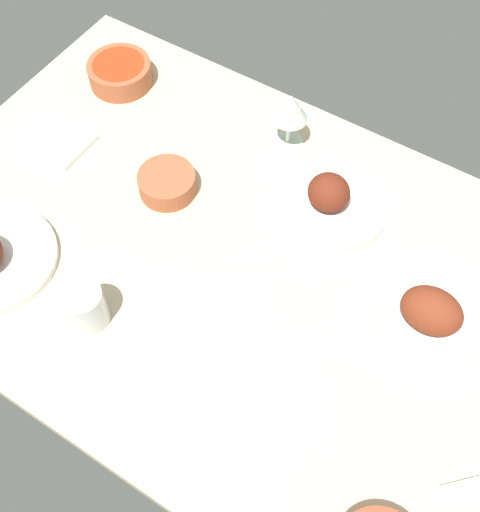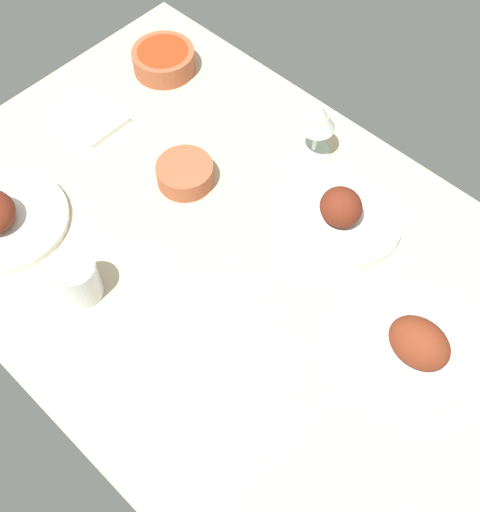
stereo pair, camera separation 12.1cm
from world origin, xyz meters
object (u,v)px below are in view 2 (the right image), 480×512
(bowl_cream, at_px, (185,173))
(folded_napkin, at_px, (88,115))
(wine_glass, at_px, (318,119))
(plate_far_side, at_px, (345,215))
(water_tumbler, at_px, (79,280))
(plate_near_viewer, at_px, (0,217))
(bowl_sauce, at_px, (164,59))
(plate_center_main, at_px, (422,344))

(bowl_cream, relative_size, folded_napkin, 0.74)
(wine_glass, distance_m, folded_napkin, 0.53)
(plate_far_side, bearing_deg, bowl_cream, -155.48)
(water_tumbler, bearing_deg, plate_far_side, 60.64)
(bowl_cream, bearing_deg, plate_far_side, 24.52)
(plate_far_side, bearing_deg, folded_napkin, -164.84)
(wine_glass, bearing_deg, plate_far_side, -32.92)
(plate_near_viewer, relative_size, water_tumbler, 2.74)
(bowl_sauce, bearing_deg, bowl_cream, -35.91)
(bowl_sauce, relative_size, folded_napkin, 0.91)
(plate_far_side, bearing_deg, plate_center_main, -25.18)
(plate_far_side, xyz_separation_m, folded_napkin, (-0.61, -0.17, -0.02))
(bowl_cream, bearing_deg, plate_near_viewer, -119.71)
(plate_near_viewer, xyz_separation_m, bowl_sauce, (-0.10, 0.54, 0.00))
(bowl_cream, distance_m, folded_napkin, 0.30)
(bowl_cream, height_order, folded_napkin, bowl_cream)
(plate_far_side, relative_size, bowl_cream, 1.82)
(plate_center_main, bearing_deg, wine_glass, 151.74)
(plate_near_viewer, height_order, folded_napkin, plate_near_viewer)
(water_tumbler, bearing_deg, plate_near_viewer, -177.28)
(plate_near_viewer, bearing_deg, bowl_sauce, 99.99)
(bowl_cream, relative_size, bowl_sauce, 0.81)
(plate_center_main, height_order, wine_glass, wine_glass)
(plate_far_side, relative_size, folded_napkin, 1.34)
(water_tumbler, distance_m, folded_napkin, 0.46)
(plate_near_viewer, height_order, bowl_sauce, plate_near_viewer)
(bowl_cream, bearing_deg, water_tumbler, -80.70)
(plate_center_main, bearing_deg, bowl_cream, -178.58)
(folded_napkin, bearing_deg, plate_far_side, 15.16)
(folded_napkin, bearing_deg, water_tumbler, -40.52)
(plate_near_viewer, xyz_separation_m, folded_napkin, (-0.11, 0.31, -0.02))
(bowl_cream, distance_m, bowl_sauce, 0.35)
(plate_near_viewer, height_order, wine_glass, wine_glass)
(plate_far_side, distance_m, bowl_sauce, 0.60)
(plate_far_side, relative_size, plate_near_viewer, 0.88)
(plate_far_side, distance_m, plate_near_viewer, 0.70)
(plate_far_side, height_order, plate_center_main, plate_center_main)
(plate_near_viewer, distance_m, folded_napkin, 0.33)
(plate_center_main, relative_size, water_tumbler, 2.64)
(plate_center_main, relative_size, bowl_sauce, 1.61)
(plate_far_side, xyz_separation_m, plate_near_viewer, (-0.51, -0.48, -0.00))
(bowl_sauce, bearing_deg, water_tumbler, -57.39)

